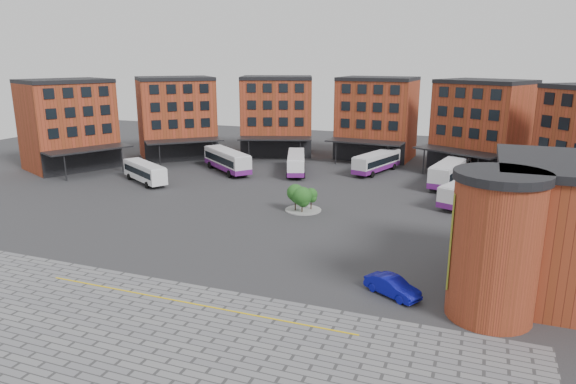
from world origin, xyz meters
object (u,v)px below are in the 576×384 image
(tree_island, at_px, (301,197))
(bus_a, at_px, (145,171))
(bus_f, at_px, (466,191))
(bus_b, at_px, (227,160))
(bus_c, at_px, (296,163))
(blue_car, at_px, (392,286))
(bus_d, at_px, (377,162))
(bus_e, at_px, (450,172))

(tree_island, height_order, bus_a, tree_island)
(bus_a, xyz_separation_m, bus_f, (44.75, 4.80, -0.08))
(bus_b, height_order, bus_f, bus_b)
(tree_island, xyz_separation_m, bus_c, (-7.86, 19.76, -0.14))
(tree_island, relative_size, bus_c, 0.38)
(bus_a, bearing_deg, bus_c, -21.73)
(tree_island, bearing_deg, bus_f, 29.98)
(tree_island, bearing_deg, bus_c, 111.71)
(bus_a, relative_size, bus_c, 0.88)
(bus_a, relative_size, bus_b, 0.88)
(bus_a, relative_size, blue_car, 2.20)
(bus_c, bearing_deg, bus_d, 3.50)
(bus_a, height_order, bus_e, bus_e)
(bus_b, relative_size, bus_e, 0.89)
(tree_island, bearing_deg, bus_e, 52.29)
(bus_a, distance_m, blue_car, 47.29)
(bus_b, bearing_deg, blue_car, -98.36)
(bus_d, height_order, bus_f, bus_d)
(bus_c, relative_size, blue_car, 2.51)
(tree_island, xyz_separation_m, bus_b, (-18.63, 16.72, 0.03))
(bus_b, distance_m, bus_f, 37.39)
(blue_car, bearing_deg, bus_a, 88.96)
(bus_b, bearing_deg, bus_c, -35.39)
(bus_c, relative_size, bus_e, 0.89)
(tree_island, distance_m, bus_a, 27.11)
(bus_b, distance_m, blue_car, 48.12)
(bus_e, bearing_deg, bus_f, -64.13)
(bus_b, bearing_deg, bus_a, -176.73)
(tree_island, height_order, bus_e, bus_e)
(bus_e, xyz_separation_m, bus_f, (2.58, -9.74, -0.26))
(bus_a, distance_m, bus_d, 36.04)
(bus_e, distance_m, bus_f, 10.08)
(bus_d, xyz_separation_m, bus_e, (11.58, -4.52, 0.19))
(bus_b, relative_size, bus_d, 0.99)
(tree_island, relative_size, bus_b, 0.38)
(blue_car, bearing_deg, bus_f, 21.70)
(bus_f, bearing_deg, bus_d, 156.64)
(bus_e, bearing_deg, bus_a, -149.94)
(tree_island, distance_m, bus_b, 25.03)
(bus_e, bearing_deg, blue_car, -81.37)
(tree_island, height_order, bus_b, bus_b)
(tree_island, distance_m, bus_d, 25.12)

